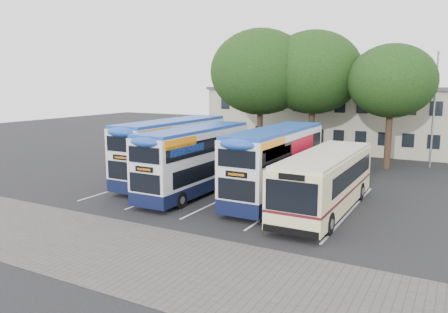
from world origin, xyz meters
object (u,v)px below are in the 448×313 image
bus_dd_right (276,161)px  bus_single (326,178)px  bus_dd_mid (196,157)px  tree_right (392,81)px  bus_dd_left (173,148)px  tree_mid (313,72)px  tree_left (261,72)px  lamp_post (435,103)px

bus_dd_right → bus_single: bus_dd_right is taller
bus_dd_mid → tree_right: bearing=56.8°
bus_dd_left → bus_dd_right: bearing=-6.5°
tree_mid → bus_dd_left: (-5.50, -12.73, -5.17)m
tree_mid → bus_dd_right: tree_mid is taller
tree_right → bus_dd_mid: 16.92m
bus_dd_left → bus_dd_right: (7.75, -0.88, -0.05)m
tree_left → bus_single: bearing=-53.7°
tree_right → lamp_post: bearing=34.9°
tree_right → bus_single: bearing=-94.3°
bus_single → tree_left: bearing=126.3°
bus_dd_mid → tree_mid: bearing=80.2°
tree_mid → bus_dd_left: tree_mid is taller
bus_dd_left → bus_single: 11.04m
tree_right → tree_mid: bearing=171.6°
tree_mid → bus_dd_mid: size_ratio=1.14×
lamp_post → tree_right: 3.94m
tree_left → bus_dd_right: bearing=-62.1°
tree_left → bus_dd_left: size_ratio=1.12×
bus_dd_right → bus_dd_left: bearing=173.5°
tree_left → bus_dd_right: tree_left is taller
lamp_post → tree_mid: 9.70m
lamp_post → bus_single: size_ratio=0.88×
tree_mid → bus_dd_left: 14.80m
tree_left → tree_mid: size_ratio=1.02×
lamp_post → bus_dd_right: (-7.09, -14.70, -2.83)m
tree_left → tree_mid: 4.45m
tree_mid → bus_single: (5.38, -14.47, -5.73)m
lamp_post → tree_right: size_ratio=0.95×
bus_dd_left → bus_dd_right: 7.80m
tree_mid → bus_dd_left: bearing=-113.4°
lamp_post → bus_dd_right: 16.56m
bus_dd_right → bus_single: 3.29m
bus_dd_left → tree_mid: bearing=66.6°
bus_dd_left → bus_dd_mid: (2.99, -1.87, -0.11)m
tree_left → bus_dd_mid: (1.70, -13.18, -5.32)m
tree_mid → bus_dd_mid: bearing=-99.8°
bus_dd_mid → bus_single: bus_dd_mid is taller
lamp_post → bus_dd_right: lamp_post is taller
tree_left → bus_dd_right: (6.46, -12.19, -5.27)m
tree_right → bus_dd_mid: size_ratio=1.00×
lamp_post → tree_right: bearing=-145.1°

